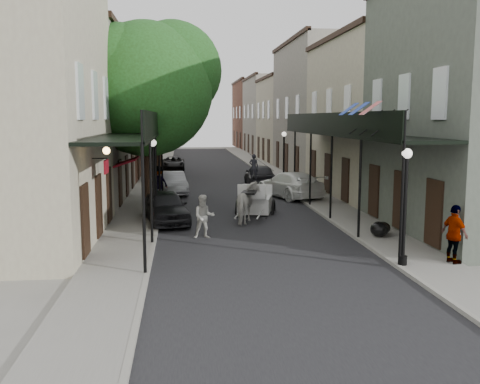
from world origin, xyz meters
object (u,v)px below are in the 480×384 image
object	(u,v)px
tree_far	(162,104)
lamppost_left	(154,179)
pedestrian_walking	(204,217)
pedestrian_sidewalk_right	(455,234)
lamppost_right_near	(405,205)
car_left_near	(166,207)
car_right_near	(290,185)
tree_near	(154,84)
pedestrian_sidewalk_left	(158,183)
horse	(249,203)
car_left_mid	(173,183)
lamppost_right_far	(284,158)
car_right_far	(260,175)
car_left_far	(173,163)
carriage	(256,189)

from	to	relation	value
tree_far	lamppost_left	xyz separation A→B (m)	(0.15, -18.18, -3.79)
pedestrian_walking	pedestrian_sidewalk_right	distance (m)	9.27
lamppost_right_near	car_left_near	xyz separation A→B (m)	(-7.70, 8.35, -1.30)
car_right_near	tree_near	bearing A→B (deg)	3.85
pedestrian_walking	car_left_near	xyz separation A→B (m)	(-1.60, 3.35, -0.13)
lamppost_left	pedestrian_sidewalk_left	bearing A→B (deg)	90.88
horse	pedestrian_sidewalk_left	xyz separation A→B (m)	(-4.36, 6.49, 0.19)
car_left_near	car_left_mid	distance (m)	9.34
tree_near	lamppost_right_far	distance (m)	12.24
pedestrian_sidewalk_right	car_right_far	world-z (taller)	pedestrian_sidewalk_right
lamppost_right_far	pedestrian_sidewalk_right	size ratio (longest dim) A/B	1.95
tree_near	car_right_near	bearing A→B (deg)	22.81
tree_far	lamppost_left	world-z (taller)	tree_far
car_left_near	car_right_far	size ratio (longest dim) A/B	0.95
lamppost_left	pedestrian_walking	distance (m)	3.85
tree_near	tree_far	size ratio (longest dim) A/B	1.12
pedestrian_sidewalk_right	car_left_mid	bearing A→B (deg)	14.54
lamppost_right_far	car_left_far	world-z (taller)	lamppost_right_far
carriage	car_left_far	distance (m)	23.32
lamppost_left	carriage	distance (m)	5.77
lamppost_right_near	pedestrian_sidewalk_left	bearing A→B (deg)	119.80
car_left_far	car_right_far	bearing A→B (deg)	-63.86
tree_near	lamppost_left	distance (m)	6.10
tree_far	car_left_mid	size ratio (longest dim) A/B	2.04
tree_far	car_left_near	world-z (taller)	tree_far
carriage	car_right_near	distance (m)	5.45
horse	carriage	xyz separation A→B (m)	(0.73, 2.75, 0.27)
horse	car_left_mid	bearing A→B (deg)	-54.71
lamppost_left	pedestrian_sidewalk_right	xyz separation A→B (m)	(9.90, -8.00, -0.98)
car_left_mid	car_right_near	xyz separation A→B (m)	(7.03, -2.23, 0.09)
horse	car_right_far	xyz separation A→B (m)	(2.44, 13.00, -0.13)
pedestrian_sidewalk_right	lamppost_left	bearing A→B (deg)	38.04
lamppost_left	tree_far	bearing A→B (deg)	90.46
lamppost_right_far	pedestrian_sidewalk_right	world-z (taller)	lamppost_right_far
carriage	car_left_near	xyz separation A→B (m)	(-4.50, -2.40, -0.44)
pedestrian_sidewalk_left	car_left_far	world-z (taller)	pedestrian_sidewalk_left
car_right_near	carriage	bearing A→B (deg)	41.20
pedestrian_walking	tree_near	bearing A→B (deg)	102.79
lamppost_left	car_left_near	bearing A→B (deg)	34.86
lamppost_right_near	lamppost_right_far	world-z (taller)	same
tree_near	lamppost_right_near	distance (m)	15.39
lamppost_right_far	pedestrian_sidewalk_left	distance (m)	10.01
lamppost_left	pedestrian_sidewalk_left	size ratio (longest dim) A/B	1.89
carriage	horse	bearing A→B (deg)	-90.00
car_left_mid	car_right_near	world-z (taller)	car_right_near
lamppost_right_near	lamppost_left	bearing A→B (deg)	135.71
tree_far	pedestrian_walking	world-z (taller)	tree_far
car_left_far	tree_near	bearing A→B (deg)	-91.62
car_right_near	tree_far	bearing A→B (deg)	-72.76
carriage	car_right_far	bearing A→B (deg)	95.53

